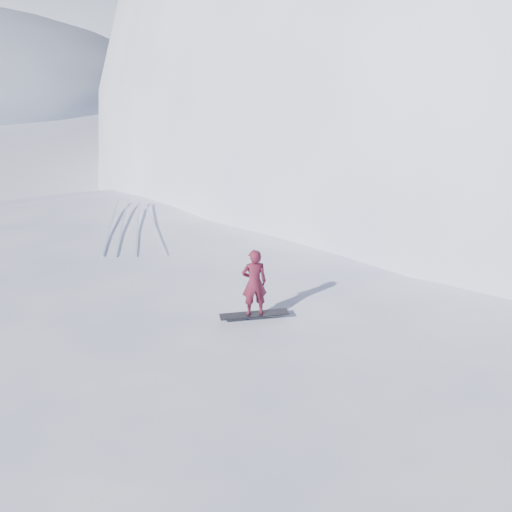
{
  "coord_description": "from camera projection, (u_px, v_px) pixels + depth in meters",
  "views": [
    {
      "loc": [
        3.42,
        -12.73,
        8.84
      ],
      "look_at": [
        2.89,
        0.25,
        3.5
      ],
      "focal_mm": 40.0,
      "sensor_mm": 36.0,
      "label": 1
    }
  ],
  "objects": [
    {
      "name": "ground",
      "position": [
        148.0,
        379.0,
        15.25
      ],
      "size": [
        400.0,
        400.0,
        0.0
      ],
      "primitive_type": "plane",
      "color": "white",
      "rests_on": "ground"
    },
    {
      "name": "far_ridge_c",
      "position": [
        72.0,
        68.0,
        118.41
      ],
      "size": [
        140.0,
        90.0,
        36.0
      ],
      "primitive_type": "ellipsoid",
      "color": "white",
      "rests_on": "ground"
    },
    {
      "name": "snowboarder",
      "position": [
        254.0,
        283.0,
        13.21
      ],
      "size": [
        0.67,
        0.51,
        1.63
      ],
      "primitive_type": "imported",
      "rotation": [
        0.0,
        0.0,
        3.36
      ],
      "color": "maroon",
      "rests_on": "snowboard"
    },
    {
      "name": "wind_bumps",
      "position": [
        145.0,
        338.0,
        17.23
      ],
      "size": [
        16.0,
        14.4,
        1.0
      ],
      "color": "white",
      "rests_on": "ground"
    },
    {
      "name": "snowboard",
      "position": [
        254.0,
        314.0,
        13.53
      ],
      "size": [
        1.68,
        0.66,
        0.03
      ],
      "primitive_type": "cube",
      "rotation": [
        0.0,
        0.0,
        0.22
      ],
      "color": "black",
      "rests_on": "near_ridge"
    },
    {
      "name": "peak_shoulder",
      "position": [
        391.0,
        185.0,
        33.35
      ],
      "size": [
        28.0,
        24.0,
        18.0
      ],
      "primitive_type": "ellipsoid",
      "color": "white",
      "rests_on": "ground"
    },
    {
      "name": "near_ridge",
      "position": [
        200.0,
        324.0,
        17.99
      ],
      "size": [
        36.0,
        28.0,
        4.8
      ],
      "primitive_type": "ellipsoid",
      "color": "white",
      "rests_on": "ground"
    },
    {
      "name": "board_tracks",
      "position": [
        131.0,
        223.0,
        19.63
      ],
      "size": [
        3.07,
        5.91,
        0.04
      ],
      "color": "silver",
      "rests_on": "ground"
    }
  ]
}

